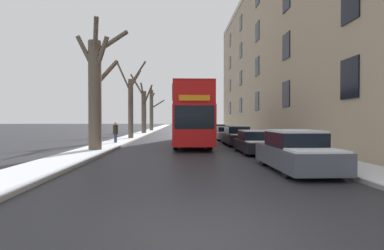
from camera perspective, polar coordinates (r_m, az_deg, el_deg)
ground_plane at (r=5.22m, az=5.34°, el=-20.06°), size 320.00×320.00×0.00m
sidewalk_left at (r=58.08m, az=-7.35°, el=-0.88°), size 2.16×130.00×0.16m
sidewalk_right at (r=58.21m, az=4.08°, el=-0.87°), size 2.16×130.00×0.16m
terrace_facade_right at (r=31.97m, az=20.39°, el=12.76°), size 9.10×45.21×16.94m
bare_tree_left_0 at (r=18.54m, az=-17.82°, el=6.59°), size 2.94×3.16×7.64m
bare_tree_left_1 at (r=29.52m, az=-11.56°, el=3.93°), size 2.99×2.53×7.54m
bare_tree_left_2 at (r=41.16m, az=-9.19°, el=3.13°), size 3.11×2.86×8.04m
bare_tree_left_3 at (r=51.57m, az=-7.67°, el=2.97°), size 2.53×1.92×7.70m
double_decker_bus at (r=22.28m, az=-0.20°, el=2.28°), size 2.54×10.87×4.24m
parked_car_0 at (r=11.71m, az=19.21°, el=-4.89°), size 1.88×4.51×1.51m
parked_car_1 at (r=17.38m, az=11.98°, el=-3.28°), size 1.82×4.21×1.30m
parked_car_2 at (r=22.76m, az=8.55°, el=-2.12°), size 1.80×4.54×1.46m
parked_car_3 at (r=28.41m, az=6.38°, el=-1.64°), size 1.76×3.93×1.32m
parked_car_4 at (r=34.00m, az=4.95°, el=-1.13°), size 1.69×4.26×1.45m
pedestrian_left_sidewalk at (r=23.74m, az=-14.36°, el=-1.35°), size 0.38×0.38×1.72m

